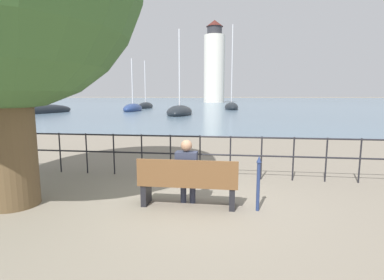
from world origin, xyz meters
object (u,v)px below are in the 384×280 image
at_px(park_bench, 188,184).
at_px(closed_umbrella, 258,180).
at_px(sailboat_0, 180,112).
at_px(sailboat_4, 231,107).
at_px(sailboat_1, 146,106).
at_px(sailboat_2, 43,111).
at_px(sailboat_3, 133,109).
at_px(seated_person_left, 187,170).
at_px(harbor_lighthouse, 214,65).

xyz_separation_m(park_bench, closed_umbrella, (1.25, -0.02, 0.12)).
relative_size(closed_umbrella, sailboat_0, 0.11).
distance_m(closed_umbrella, sailboat_4, 39.82).
height_order(sailboat_1, sailboat_2, sailboat_1).
bearing_deg(sailboat_2, sailboat_3, 49.76).
xyz_separation_m(seated_person_left, sailboat_4, (0.58, 39.72, -0.29)).
relative_size(sailboat_0, harbor_lighthouse, 0.39).
height_order(seated_person_left, sailboat_0, sailboat_0).
xyz_separation_m(sailboat_1, harbor_lighthouse, (8.32, 43.22, 10.69)).
bearing_deg(park_bench, harbor_lighthouse, 93.30).
height_order(closed_umbrella, sailboat_0, sailboat_0).
bearing_deg(sailboat_4, sailboat_0, -117.27).
distance_m(closed_umbrella, sailboat_1, 44.50).
bearing_deg(park_bench, closed_umbrella, -0.91).
height_order(seated_person_left, closed_umbrella, seated_person_left).
relative_size(seated_person_left, sailboat_4, 0.10).
distance_m(sailboat_0, harbor_lighthouse, 59.83).
xyz_separation_m(sailboat_1, sailboat_2, (-7.76, -15.25, -0.01)).
bearing_deg(harbor_lighthouse, sailboat_4, -83.14).
distance_m(seated_person_left, sailboat_1, 44.01).
distance_m(seated_person_left, closed_umbrella, 1.29).
distance_m(sailboat_1, sailboat_2, 17.11).
bearing_deg(sailboat_1, sailboat_0, -58.29).
bearing_deg(sailboat_0, sailboat_3, 135.44).
bearing_deg(sailboat_1, closed_umbrella, -67.47).
distance_m(closed_umbrella, harbor_lighthouse, 86.15).
relative_size(seated_person_left, sailboat_0, 0.13).
distance_m(park_bench, sailboat_2, 34.05).
bearing_deg(sailboat_1, sailboat_4, -5.77).
bearing_deg(sailboat_1, park_bench, -68.99).
height_order(park_bench, sailboat_1, sailboat_1).
distance_m(seated_person_left, harbor_lighthouse, 85.96).
xyz_separation_m(sailboat_0, harbor_lighthouse, (-0.06, 58.87, 10.70)).
height_order(park_bench, seated_person_left, seated_person_left).
height_order(closed_umbrella, harbor_lighthouse, harbor_lighthouse).
xyz_separation_m(sailboat_2, sailboat_4, (21.54, 12.99, 0.07)).
bearing_deg(sailboat_3, sailboat_0, -44.26).
bearing_deg(harbor_lighthouse, closed_umbrella, -85.87).
xyz_separation_m(park_bench, sailboat_2, (-21.00, 26.81, -0.13)).
xyz_separation_m(park_bench, harbor_lighthouse, (-4.92, 85.27, 10.58)).
bearing_deg(sailboat_3, seated_person_left, -71.59).
distance_m(sailboat_1, sailboat_3, 8.88).
height_order(sailboat_0, sailboat_2, sailboat_0).
relative_size(seated_person_left, closed_umbrella, 1.24).
bearing_deg(seated_person_left, harbor_lighthouse, 93.28).
distance_m(closed_umbrella, sailboat_3, 35.92).
distance_m(sailboat_0, sailboat_2, 16.15).
bearing_deg(sailboat_0, closed_umbrella, -79.29).
relative_size(sailboat_2, harbor_lighthouse, 0.37).
relative_size(sailboat_4, harbor_lighthouse, 0.53).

